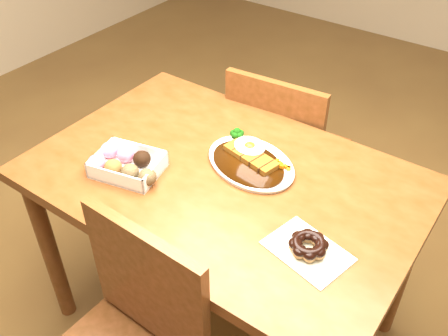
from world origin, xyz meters
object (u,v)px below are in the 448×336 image
Objects in this scene: donut_box at (126,164)px; table at (224,198)px; katsu_curry_plate at (251,160)px; chair_far at (283,152)px; pon_de_ring at (308,246)px.

table is at bearing 32.23° from donut_box.
katsu_curry_plate is at bearing 41.11° from donut_box.
chair_far reaches higher than donut_box.
table is 1.38× the size of chair_far.
katsu_curry_plate is (0.04, 0.09, 0.11)m from table.
table is at bearing -111.62° from katsu_curry_plate.
table is 3.32× the size of katsu_curry_plate.
chair_far reaches higher than katsu_curry_plate.
chair_far is 0.78m from donut_box.
chair_far is at bearing 104.41° from katsu_curry_plate.
table is 0.57m from chair_far.
katsu_curry_plate is (0.11, -0.44, 0.29)m from chair_far.
katsu_curry_plate is 0.39m from donut_box.
katsu_curry_plate reaches higher than pon_de_ring.
katsu_curry_plate is at bearing 145.55° from pon_de_ring.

